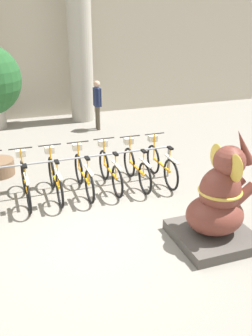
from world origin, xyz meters
TOP-DOWN VIEW (x-y plane):
  - ground_plane at (0.00, 0.00)m, footprint 60.00×60.00m
  - building_facade at (0.00, 8.60)m, footprint 20.00×0.20m
  - column_right at (1.54, 7.60)m, footprint 1.02×1.02m
  - bike_rack at (-0.45, 1.95)m, footprint 5.46×0.05m
  - bicycle_3 at (-1.06, 1.82)m, footprint 0.48×1.68m
  - bicycle_4 at (-0.45, 1.83)m, footprint 0.48×1.68m
  - bicycle_5 at (0.15, 1.82)m, footprint 0.48×1.68m
  - bicycle_6 at (0.76, 1.86)m, footprint 0.48×1.68m
  - bicycle_7 at (1.37, 1.82)m, footprint 0.48×1.68m
  - bicycle_8 at (1.98, 1.81)m, footprint 0.48×1.68m
  - elephant_statue at (1.83, -0.76)m, footprint 1.28×1.28m
  - person_pedestrian at (1.71, 6.26)m, footprint 0.21×0.47m

SIDE VIEW (x-z plane):
  - ground_plane at x=0.00m, z-range 0.00..0.00m
  - bicycle_3 at x=-1.06m, z-range -0.10..0.92m
  - bicycle_4 at x=-0.45m, z-range -0.10..0.92m
  - bicycle_5 at x=0.15m, z-range -0.10..0.92m
  - bicycle_6 at x=0.76m, z-range -0.10..0.92m
  - bicycle_7 at x=1.37m, z-range -0.10..0.92m
  - bicycle_8 at x=1.98m, z-range -0.10..0.92m
  - bike_rack at x=-0.45m, z-range 0.25..1.02m
  - elephant_statue at x=1.83m, z-range -0.32..1.66m
  - person_pedestrian at x=1.71m, z-range 0.15..1.76m
  - column_right at x=1.54m, z-range 0.04..5.20m
  - building_facade at x=0.00m, z-range 0.00..6.00m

